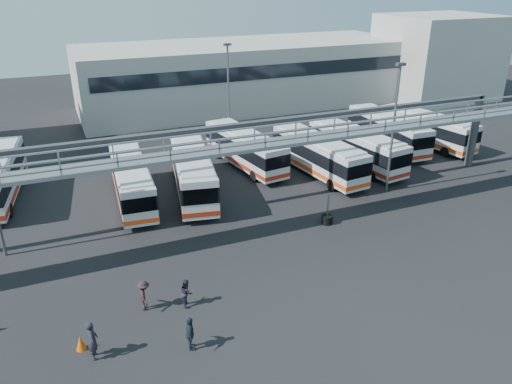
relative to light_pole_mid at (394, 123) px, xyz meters
name	(u,v)px	position (x,y,z in m)	size (l,w,h in m)	color
ground	(292,265)	(-12.00, -7.00, -5.73)	(140.00, 140.00, 0.00)	black
gantry	(254,150)	(-12.00, -1.13, -0.22)	(51.40, 5.15, 7.10)	#92959A
warehouse	(245,74)	(0.00, 31.00, -1.73)	(42.00, 14.00, 8.00)	#9E9E99
building_right	(437,57)	(26.00, 25.00, -0.23)	(14.00, 12.00, 11.00)	#B2B2AD
light_pole_mid	(394,123)	(0.00, 0.00, 0.00)	(0.70, 0.35, 10.21)	#4C4F54
light_pole_back	(228,92)	(-8.00, 15.00, 0.00)	(0.70, 0.35, 10.21)	#4C4F54
bus_3	(132,181)	(-19.18, 5.90, -3.96)	(3.12, 10.64, 3.19)	silver
bus_4	(192,171)	(-14.47, 5.65, -3.79)	(4.70, 11.82, 3.50)	silver
bus_5	(245,148)	(-8.47, 9.60, -3.92)	(4.08, 11.03, 3.27)	silver
bus_6	(318,154)	(-3.32, 5.43, -3.89)	(3.76, 11.15, 3.32)	silver
bus_7	(356,147)	(0.84, 5.92, -3.90)	(4.10, 11.15, 3.31)	silver
bus_8	(388,130)	(6.57, 9.04, -3.88)	(2.94, 11.09, 3.34)	silver
bus_9	(426,128)	(10.65, 8.26, -3.91)	(4.43, 11.09, 3.28)	silver
pedestrian_a	(93,340)	(-23.87, -10.52, -4.74)	(0.72, 0.47, 1.98)	black
pedestrian_b	(187,292)	(-18.89, -8.32, -4.95)	(0.76, 0.59, 1.56)	black
pedestrian_c	(144,295)	(-21.02, -7.83, -4.87)	(1.10, 0.63, 1.71)	black
pedestrian_d	(190,334)	(-19.64, -11.68, -4.85)	(1.03, 0.43, 1.75)	#1B2430
cone_left	(81,343)	(-24.41, -9.72, -5.35)	(0.47, 0.47, 0.75)	#D3510B
tire_stack	(327,219)	(-7.26, -3.03, -5.35)	(0.79, 0.79, 2.26)	black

